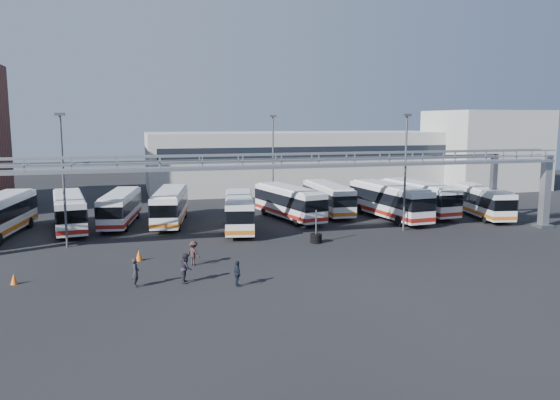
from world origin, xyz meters
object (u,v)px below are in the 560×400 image
object	(u,v)px
bus_1	(69,211)
cone_right	(139,255)
light_pole_back	(273,157)
pedestrian_d	(237,274)
light_pole_left	(63,173)
cone_left	(14,279)
pedestrian_c	(194,253)
bus_6	(328,197)
bus_8	(418,197)
bus_7	(389,200)
bus_4	(239,211)
bus_3	(170,205)
light_pole_mid	(405,166)
bus_9	(481,200)
tire_stack	(316,237)
pedestrian_b	(186,268)
bus_5	(289,201)
pedestrian_a	(136,273)
bus_2	(120,207)

from	to	relation	value
bus_1	cone_right	size ratio (longest dim) A/B	14.14
light_pole_back	pedestrian_d	size ratio (longest dim) A/B	6.65
light_pole_left	cone_left	xyz separation A→B (m)	(-2.02, -9.35, -5.40)
pedestrian_d	pedestrian_c	bearing A→B (deg)	11.43
bus_6	bus_8	size ratio (longest dim) A/B	0.94
bus_7	pedestrian_d	bearing A→B (deg)	-142.00
bus_4	pedestrian_d	xyz separation A→B (m)	(-3.34, -16.41, -0.97)
bus_3	bus_8	world-z (taller)	bus_8
bus_1	bus_8	xyz separation A→B (m)	(33.95, -0.61, 0.06)
bus_8	cone_right	size ratio (longest dim) A/B	14.55
light_pole_mid	bus_9	world-z (taller)	light_pole_mid
tire_stack	pedestrian_b	bearing A→B (deg)	-143.86
bus_4	bus_9	size ratio (longest dim) A/B	1.03
bus_5	bus_3	bearing A→B (deg)	164.85
tire_stack	pedestrian_d	bearing A→B (deg)	-130.39
pedestrian_b	bus_8	bearing A→B (deg)	-44.04
bus_1	pedestrian_d	bearing A→B (deg)	-68.59
bus_6	bus_7	bearing A→B (deg)	-41.65
pedestrian_a	bus_2	bearing A→B (deg)	8.43
bus_2	pedestrian_d	world-z (taller)	bus_2
pedestrian_c	light_pole_back	bearing A→B (deg)	-65.61
bus_8	bus_2	bearing A→B (deg)	171.28
cone_right	cone_left	bearing A→B (deg)	-152.84
light_pole_mid	bus_1	distance (m)	29.78
light_pole_left	pedestrian_b	bearing A→B (deg)	-55.88
light_pole_mid	bus_9	distance (m)	12.10
bus_4	bus_5	xyz separation A→B (m)	(5.70, 3.73, 0.05)
pedestrian_a	bus_7	bearing A→B (deg)	-51.01
bus_5	tire_stack	world-z (taller)	bus_5
light_pole_left	cone_right	distance (m)	9.36
bus_3	bus_5	size ratio (longest dim) A/B	1.00
bus_3	bus_9	world-z (taller)	bus_3
pedestrian_d	bus_9	bearing A→B (deg)	-67.83
light_pole_back	cone_right	distance (m)	25.13
tire_stack	bus_6	bearing A→B (deg)	65.78
bus_3	bus_5	xyz separation A→B (m)	(11.40, -0.65, -0.00)
bus_7	pedestrian_a	distance (m)	29.22
pedestrian_a	cone_right	distance (m)	6.21
light_pole_mid	pedestrian_d	bearing A→B (deg)	-144.63
bus_2	bus_7	size ratio (longest dim) A/B	0.89
bus_7	bus_5	bearing A→B (deg)	159.86
bus_6	light_pole_left	bearing A→B (deg)	-158.24
bus_1	bus_5	size ratio (longest dim) A/B	0.99
bus_6	pedestrian_b	size ratio (longest dim) A/B	5.92
tire_stack	bus_5	bearing A→B (deg)	85.50
light_pole_mid	tire_stack	distance (m)	10.82
bus_9	tire_stack	xyz separation A→B (m)	(-19.75, -6.62, -1.25)
light_pole_mid	bus_7	world-z (taller)	light_pole_mid
bus_8	cone_right	world-z (taller)	bus_8
bus_5	bus_7	xyz separation A→B (m)	(9.52, -2.47, 0.13)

